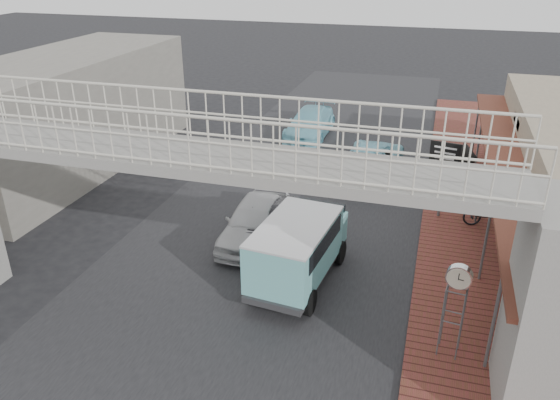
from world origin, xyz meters
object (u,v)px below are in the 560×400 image
Objects in this scene: white_hatchback at (255,220)px; arrow_sign at (467,159)px; street_clock at (458,281)px; angkot_far at (310,123)px; motorcycle_far at (438,181)px; dark_sedan at (277,226)px; angkot_van at (298,244)px; angkot_curb at (372,158)px; motorcycle_near at (491,213)px.

white_hatchback is 7.78m from arrow_sign.
angkot_far is at bearing 123.18° from street_clock.
motorcycle_far is 10.12m from street_clock.
dark_sedan is 0.91× the size of angkot_van.
dark_sedan is 7.82m from angkot_curb.
motorcycle_near is at bearing 143.13° from angkot_curb.
angkot_far is at bearing -42.75° from angkot_curb.
angkot_curb is 2.83× the size of motorcycle_far.
street_clock reaches higher than white_hatchback.
street_clock reaches higher than angkot_van.
street_clock is at bearing -65.03° from angkot_far.
angkot_far is 1.66× the size of arrow_sign.
motorcycle_near is at bearing 48.65° from angkot_van.
arrow_sign reaches higher than white_hatchback.
angkot_far is at bearing 144.25° from arrow_sign.
angkot_van is (2.97, -13.84, 0.59)m from angkot_far.
dark_sedan is 7.14m from arrow_sign.
white_hatchback is 1.10× the size of dark_sedan.
motorcycle_far is (-1.92, 2.53, 0.02)m from motorcycle_near.
angkot_far is 17.66m from street_clock.
motorcycle_near is 3.17m from motorcycle_far.
angkot_far reaches higher than angkot_curb.
angkot_far reaches higher than motorcycle_near.
white_hatchback is 8.47m from motorcycle_near.
dark_sedan is at bearing 151.83° from street_clock.
dark_sedan is 1.58× the size of street_clock.
arrow_sign is at bearing 137.21° from angkot_curb.
angkot_curb is 5.89m from arrow_sign.
arrow_sign reaches higher than angkot_van.
motorcycle_near is at bearing 24.62° from dark_sedan.
dark_sedan is 7.71m from motorcycle_far.
motorcycle_near is at bearing -125.60° from motorcycle_far.
motorcycle_far is 0.59× the size of arrow_sign.
dark_sedan reaches higher than motorcycle_far.
dark_sedan is at bearing -3.70° from white_hatchback.
street_clock is (-1.33, -7.45, 1.58)m from motorcycle_near.
white_hatchback is 11.72m from angkot_far.
motorcycle_far is at bearing 48.28° from dark_sedan.
street_clock is at bearing -19.66° from angkot_van.
motorcycle_near is 2.20m from arrow_sign.
motorcycle_near is at bearing 88.16° from street_clock.
street_clock reaches higher than angkot_far.
arrow_sign is (3.79, -4.12, 1.84)m from angkot_curb.
motorcycle_far is at bearing -41.22° from angkot_far.
angkot_van reaches higher than angkot_far.
motorcycle_near is (7.07, 3.21, -0.05)m from dark_sedan.
motorcycle_far is 0.70× the size of street_clock.
angkot_van is 7.34m from arrow_sign.
white_hatchback is at bearing 177.90° from dark_sedan.
dark_sedan is 1.33× the size of arrow_sign.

